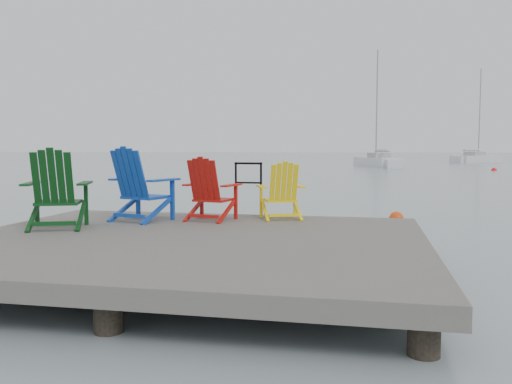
% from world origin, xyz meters
% --- Properties ---
extents(ground, '(400.00, 400.00, 0.00)m').
position_xyz_m(ground, '(0.00, 0.00, 0.00)').
color(ground, gray).
rests_on(ground, ground).
extents(dock, '(6.00, 5.00, 1.40)m').
position_xyz_m(dock, '(0.00, 0.00, 0.35)').
color(dock, '#322F2D').
rests_on(dock, ground).
extents(handrail, '(0.48, 0.04, 0.90)m').
position_xyz_m(handrail, '(0.25, 2.45, 1.04)').
color(handrail, black).
rests_on(handrail, dock).
extents(chair_green, '(1.06, 1.02, 1.11)m').
position_xyz_m(chair_green, '(-2.05, 0.32, 1.06)').
color(chair_green, '#0A3812').
rests_on(chair_green, dock).
extents(chair_blue, '(1.06, 1.01, 1.13)m').
position_xyz_m(chair_blue, '(-1.25, 1.33, 1.07)').
color(chair_blue, '#1042AF').
rests_on(chair_blue, dock).
extents(chair_red, '(0.87, 0.82, 0.98)m').
position_xyz_m(chair_red, '(-0.19, 1.60, 0.99)').
color(chair_red, '#B4130D').
rests_on(chair_red, dock).
extents(chair_yellow, '(0.87, 0.83, 0.91)m').
position_xyz_m(chair_yellow, '(0.90, 1.99, 0.96)').
color(chair_yellow, yellow).
rests_on(chair_yellow, dock).
extents(sailboat_near, '(4.31, 7.78, 10.54)m').
position_xyz_m(sailboat_near, '(3.08, 42.51, 0.36)').
color(sailboat_near, silver).
rests_on(sailboat_near, ground).
extents(sailboat_mid, '(6.54, 7.37, 10.91)m').
position_xyz_m(sailboat_mid, '(14.34, 58.90, 0.36)').
color(sailboat_mid, silver).
rests_on(sailboat_mid, ground).
extents(buoy_a, '(0.34, 0.34, 0.34)m').
position_xyz_m(buoy_a, '(2.92, 6.34, 0.00)').
color(buoy_a, '#D73F0C').
rests_on(buoy_a, ground).
extents(buoy_b, '(0.37, 0.37, 0.37)m').
position_xyz_m(buoy_b, '(-7.10, 22.19, 0.00)').
color(buoy_b, red).
rests_on(buoy_b, ground).
extents(buoy_d, '(0.39, 0.39, 0.39)m').
position_xyz_m(buoy_d, '(11.31, 35.75, 0.00)').
color(buoy_d, red).
rests_on(buoy_d, ground).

